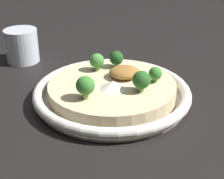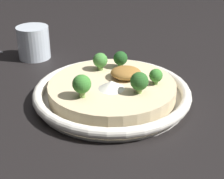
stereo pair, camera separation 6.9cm
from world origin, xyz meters
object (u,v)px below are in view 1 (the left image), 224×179
(broccoli_back_right, at_px, (85,86))
(risotto_bowl, at_px, (112,92))
(broccoli_front, at_px, (97,61))
(broccoli_front_left, at_px, (116,58))
(drinking_glass, at_px, (22,46))
(broccoli_left, at_px, (155,73))
(broccoli_back_left, at_px, (141,80))

(broccoli_back_right, bearing_deg, risotto_bowl, -130.22)
(broccoli_front, distance_m, broccoli_back_right, 0.13)
(risotto_bowl, height_order, broccoli_front_left, broccoli_front_left)
(broccoli_back_right, distance_m, drinking_glass, 0.33)
(risotto_bowl, height_order, broccoli_front, broccoli_front)
(broccoli_back_right, bearing_deg, broccoli_left, -154.67)
(risotto_bowl, height_order, drinking_glass, drinking_glass)
(broccoli_left, relative_size, broccoli_front, 0.84)
(drinking_glass, bearing_deg, risotto_bowl, 134.04)
(broccoli_front, relative_size, broccoli_back_left, 0.91)
(risotto_bowl, height_order, broccoli_back_right, broccoli_back_right)
(broccoli_front, height_order, broccoli_back_right, broccoli_back_right)
(broccoli_front_left, relative_size, drinking_glass, 0.44)
(risotto_bowl, xyz_separation_m, broccoli_back_right, (0.05, 0.06, 0.05))
(broccoli_back_left, bearing_deg, broccoli_front_left, -72.19)
(broccoli_back_left, bearing_deg, broccoli_back_right, 11.82)
(broccoli_left, xyz_separation_m, broccoli_front, (0.11, -0.06, 0.00))
(broccoli_left, bearing_deg, risotto_bowl, 2.71)
(broccoli_back_right, bearing_deg, broccoli_front, -100.47)
(broccoli_back_left, bearing_deg, risotto_bowl, -36.73)
(risotto_bowl, relative_size, broccoli_front_left, 8.63)
(drinking_glass, bearing_deg, broccoli_back_left, 135.65)
(risotto_bowl, distance_m, broccoli_front_left, 0.09)
(broccoli_back_left, height_order, broccoli_back_right, broccoli_back_right)
(risotto_bowl, bearing_deg, broccoli_front_left, -100.29)
(risotto_bowl, xyz_separation_m, broccoli_front_left, (-0.01, -0.08, 0.04))
(drinking_glass, bearing_deg, broccoli_left, 144.06)
(broccoli_left, height_order, drinking_glass, drinking_glass)
(broccoli_front, height_order, broccoli_back_left, broccoli_back_left)
(broccoli_front_left, xyz_separation_m, drinking_glass, (0.23, -0.14, -0.02))
(broccoli_front, relative_size, broccoli_back_right, 0.86)
(broccoli_front, bearing_deg, drinking_glass, -40.16)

